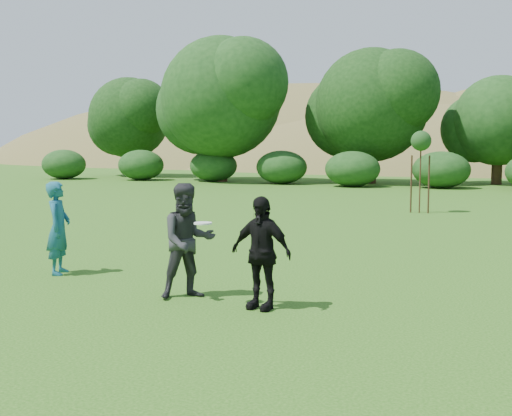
{
  "coord_description": "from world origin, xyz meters",
  "views": [
    {
      "loc": [
        5.3,
        -8.97,
        2.43
      ],
      "look_at": [
        0.0,
        3.0,
        1.1
      ],
      "focal_mm": 45.0,
      "sensor_mm": 36.0,
      "label": 1
    }
  ],
  "objects_px": {
    "player_teal": "(59,228)",
    "sapling": "(421,143)",
    "player_grey": "(188,241)",
    "player_black": "(261,253)"
  },
  "relations": [
    {
      "from": "player_teal",
      "to": "sapling",
      "type": "distance_m",
      "value": 14.1
    },
    {
      "from": "player_teal",
      "to": "player_grey",
      "type": "height_order",
      "value": "player_grey"
    },
    {
      "from": "player_teal",
      "to": "player_grey",
      "type": "distance_m",
      "value": 3.19
    },
    {
      "from": "sapling",
      "to": "player_black",
      "type": "bearing_deg",
      "value": -89.59
    },
    {
      "from": "player_teal",
      "to": "sapling",
      "type": "bearing_deg",
      "value": -41.3
    },
    {
      "from": "player_teal",
      "to": "player_grey",
      "type": "bearing_deg",
      "value": -124.94
    },
    {
      "from": "player_teal",
      "to": "sapling",
      "type": "relative_size",
      "value": 0.61
    },
    {
      "from": "player_black",
      "to": "sapling",
      "type": "xyz_separation_m",
      "value": [
        -0.1,
        14.12,
        1.59
      ]
    },
    {
      "from": "player_grey",
      "to": "sapling",
      "type": "distance_m",
      "value": 14.11
    },
    {
      "from": "player_grey",
      "to": "player_teal",
      "type": "bearing_deg",
      "value": 124.52
    }
  ]
}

